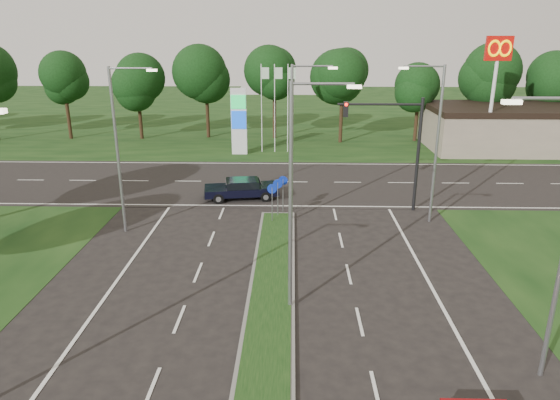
{
  "coord_description": "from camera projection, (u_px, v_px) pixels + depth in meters",
  "views": [
    {
      "loc": [
        0.85,
        -11.83,
        10.57
      ],
      "look_at": [
        0.22,
        13.18,
        2.2
      ],
      "focal_mm": 32.0,
      "sensor_mm": 36.0,
      "label": 1
    }
  ],
  "objects": [
    {
      "name": "streetlight_right_far",
      "position": [
        434.0,
        137.0,
        27.94
      ],
      "size": [
        2.53,
        0.22,
        9.0
      ],
      "rotation": [
        0.0,
        0.0,
        3.14
      ],
      "color": "gray",
      "rests_on": "ground"
    },
    {
      "name": "streetlight_left_far",
      "position": [
        120.0,
        142.0,
        26.45
      ],
      "size": [
        2.53,
        0.22,
        9.0
      ],
      "color": "gray",
      "rests_on": "ground"
    },
    {
      "name": "gas_pylon",
      "position": [
        241.0,
        120.0,
        45.0
      ],
      "size": [
        5.8,
        1.26,
        8.0
      ],
      "color": "silver",
      "rests_on": "ground"
    },
    {
      "name": "mcdonalds_sign",
      "position": [
        497.0,
        66.0,
        41.94
      ],
      "size": [
        2.2,
        0.47,
        10.4
      ],
      "color": "silver",
      "rests_on": "ground"
    },
    {
      "name": "navy_sedan",
      "position": [
        242.0,
        188.0,
        33.39
      ],
      "size": [
        5.1,
        2.72,
        1.33
      ],
      "rotation": [
        0.0,
        0.0,
        1.73
      ],
      "color": "black",
      "rests_on": "ground"
    },
    {
      "name": "treeline_far",
      "position": [
        286.0,
        73.0,
        50.28
      ],
      "size": [
        6.0,
        6.0,
        9.9
      ],
      "color": "black",
      "rests_on": "ground"
    },
    {
      "name": "commercial_building",
      "position": [
        514.0,
        128.0,
        47.56
      ],
      "size": [
        16.0,
        9.0,
        4.0
      ],
      "primitive_type": "cube",
      "color": "gray",
      "rests_on": "ground"
    },
    {
      "name": "verge_far",
      "position": [
        286.0,
        117.0,
        66.73
      ],
      "size": [
        160.0,
        50.0,
        0.02
      ],
      "primitive_type": "cube",
      "color": "black",
      "rests_on": "ground"
    },
    {
      "name": "median_signs",
      "position": [
        278.0,
        191.0,
        29.6
      ],
      "size": [
        1.16,
        1.76,
        2.38
      ],
      "color": "gray",
      "rests_on": "ground"
    },
    {
      "name": "traffic_signal",
      "position": [
        398.0,
        137.0,
        30.0
      ],
      "size": [
        5.1,
        0.42,
        7.0
      ],
      "color": "black",
      "rests_on": "ground"
    },
    {
      "name": "streetlight_median_near",
      "position": [
        296.0,
        188.0,
        18.64
      ],
      "size": [
        2.53,
        0.22,
        9.0
      ],
      "color": "gray",
      "rests_on": "ground"
    },
    {
      "name": "cross_road",
      "position": [
        281.0,
        182.0,
        37.34
      ],
      "size": [
        160.0,
        12.0,
        0.02
      ],
      "primitive_type": "cube",
      "color": "black",
      "rests_on": "ground"
    },
    {
      "name": "streetlight_median_far",
      "position": [
        295.0,
        136.0,
        28.13
      ],
      "size": [
        2.53,
        0.22,
        9.0
      ],
      "color": "gray",
      "rests_on": "ground"
    },
    {
      "name": "median_kerb",
      "position": [
        268.0,
        334.0,
        18.36
      ],
      "size": [
        2.0,
        26.0,
        0.12
      ],
      "primitive_type": "cube",
      "color": "slate",
      "rests_on": "ground"
    }
  ]
}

